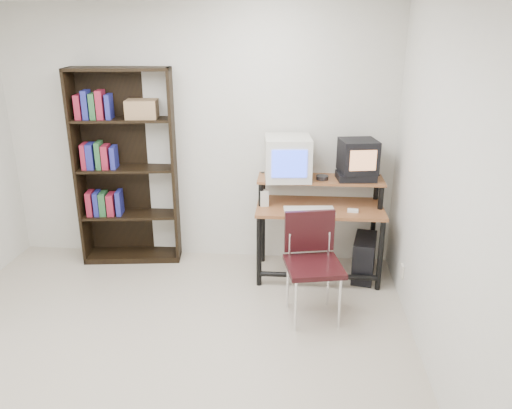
# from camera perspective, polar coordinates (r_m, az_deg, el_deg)

# --- Properties ---
(floor) EXTENTS (4.00, 4.00, 0.01)m
(floor) POSITION_cam_1_polar(r_m,az_deg,el_deg) (3.93, -11.81, -17.97)
(floor) COLOR #BFB39E
(floor) RESTS_ON ground
(back_wall) EXTENTS (4.00, 0.01, 2.60)m
(back_wall) POSITION_cam_1_polar(r_m,az_deg,el_deg) (5.18, -6.65, 7.61)
(back_wall) COLOR silver
(back_wall) RESTS_ON floor
(right_wall) EXTENTS (0.01, 4.00, 2.60)m
(right_wall) POSITION_cam_1_polar(r_m,az_deg,el_deg) (3.30, 21.84, -0.73)
(right_wall) COLOR silver
(right_wall) RESTS_ON floor
(computer_desk) EXTENTS (1.22, 0.61, 0.98)m
(computer_desk) POSITION_cam_1_polar(r_m,az_deg,el_deg) (4.89, 7.27, -0.61)
(computer_desk) COLOR brown
(computer_desk) RESTS_ON floor
(crt_monitor) EXTENTS (0.47, 0.48, 0.41)m
(crt_monitor) POSITION_cam_1_polar(r_m,az_deg,el_deg) (4.84, 3.64, 5.33)
(crt_monitor) COLOR beige
(crt_monitor) RESTS_ON computer_desk
(vcr) EXTENTS (0.39, 0.30, 0.08)m
(vcr) POSITION_cam_1_polar(r_m,az_deg,el_deg) (4.89, 11.33, 3.12)
(vcr) COLOR black
(vcr) RESTS_ON computer_desk
(crt_tv) EXTENTS (0.39, 0.38, 0.31)m
(crt_tv) POSITION_cam_1_polar(r_m,az_deg,el_deg) (4.86, 11.58, 5.43)
(crt_tv) COLOR black
(crt_tv) RESTS_ON vcr
(cd_spindle) EXTENTS (0.13, 0.13, 0.05)m
(cd_spindle) POSITION_cam_1_polar(r_m,az_deg,el_deg) (4.84, 7.57, 2.99)
(cd_spindle) COLOR #26262B
(cd_spindle) RESTS_ON computer_desk
(keyboard) EXTENTS (0.49, 0.26, 0.03)m
(keyboard) POSITION_cam_1_polar(r_m,az_deg,el_deg) (4.70, 6.10, -0.77)
(keyboard) COLOR beige
(keyboard) RESTS_ON computer_desk
(mousepad) EXTENTS (0.23, 0.19, 0.01)m
(mousepad) POSITION_cam_1_polar(r_m,az_deg,el_deg) (4.78, 11.09, -0.88)
(mousepad) COLOR black
(mousepad) RESTS_ON computer_desk
(mouse) EXTENTS (0.11, 0.07, 0.03)m
(mouse) POSITION_cam_1_polar(r_m,az_deg,el_deg) (4.75, 11.01, -0.74)
(mouse) COLOR white
(mouse) RESTS_ON mousepad
(desk_speaker) EXTENTS (0.10, 0.09, 0.17)m
(desk_speaker) POSITION_cam_1_polar(r_m,az_deg,el_deg) (4.81, 0.93, 0.66)
(desk_speaker) COLOR beige
(desk_speaker) RESTS_ON computer_desk
(pc_tower) EXTENTS (0.28, 0.48, 0.42)m
(pc_tower) POSITION_cam_1_polar(r_m,az_deg,el_deg) (5.09, 12.25, -5.93)
(pc_tower) COLOR black
(pc_tower) RESTS_ON floor
(school_chair) EXTENTS (0.53, 0.53, 0.90)m
(school_chair) POSITION_cam_1_polar(r_m,az_deg,el_deg) (4.25, 6.43, -5.69)
(school_chair) COLOR black
(school_chair) RESTS_ON floor
(bookshelf) EXTENTS (1.04, 0.46, 2.01)m
(bookshelf) POSITION_cam_1_polar(r_m,az_deg,el_deg) (5.30, -14.56, 4.28)
(bookshelf) COLOR black
(bookshelf) RESTS_ON floor
(wall_outlet) EXTENTS (0.02, 0.08, 0.12)m
(wall_outlet) POSITION_cam_1_polar(r_m,az_deg,el_deg) (4.71, 16.35, -7.30)
(wall_outlet) COLOR beige
(wall_outlet) RESTS_ON right_wall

